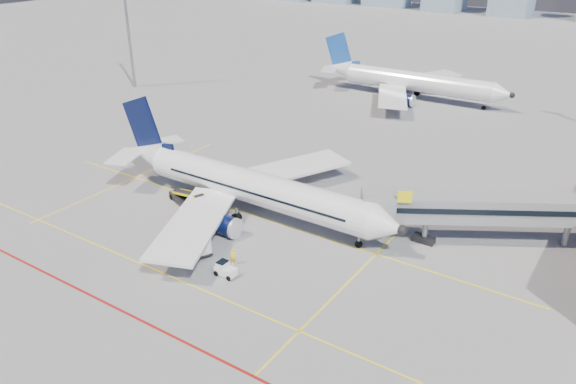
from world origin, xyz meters
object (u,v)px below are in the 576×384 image
Objects in this scene: belt_loader at (185,199)px; main_aircraft at (245,185)px; second_aircraft at (410,81)px; cargo_dolly at (197,242)px; ramp_worker at (234,257)px; baggage_tug at (225,269)px.

main_aircraft is at bearing 41.00° from belt_loader.
second_aircraft is 9.58× the size of cargo_dolly.
ramp_worker is (8.96, -63.95, -2.43)m from second_aircraft.
ramp_worker is at bearing 105.72° from baggage_tug.
baggage_tug is 1.26× the size of ramp_worker.
ramp_worker reaches higher than baggage_tug.
cargo_dolly is at bearing 134.00° from ramp_worker.
second_aircraft is at bearing 98.24° from baggage_tug.
belt_loader is 14.54m from ramp_worker.
second_aircraft is 23.38× the size of ramp_worker.
main_aircraft is at bearing 119.35° from baggage_tug.
baggage_tug is at bearing -60.27° from main_aircraft.
cargo_dolly is at bearing -80.89° from main_aircraft.
second_aircraft is at bearing 49.70° from ramp_worker.
cargo_dolly reaches higher than baggage_tug.
second_aircraft reaches higher than ramp_worker.
main_aircraft is 1.02× the size of second_aircraft.
second_aircraft is 66.64m from baggage_tug.
main_aircraft reaches higher than baggage_tug.
second_aircraft is 64.32m from cargo_dolly.
second_aircraft is at bearing 107.75° from belt_loader.
main_aircraft reaches higher than second_aircraft.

